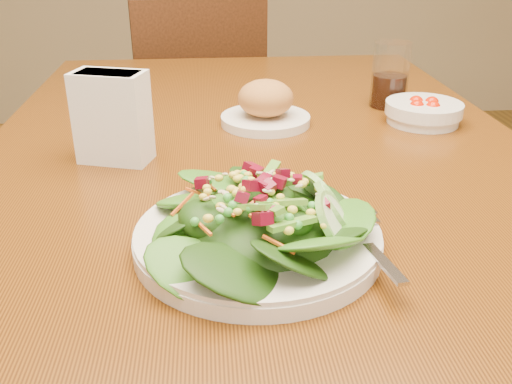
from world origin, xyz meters
TOP-DOWN VIEW (x-y plane):
  - dining_table at (0.00, 0.00)m, footprint 0.90×1.40m
  - chair_far at (-0.12, 0.95)m, footprint 0.49×0.49m
  - salad_plate at (-0.02, -0.29)m, footprint 0.28×0.28m
  - bread_plate at (0.02, 0.14)m, footprint 0.16×0.16m
  - tomato_bowl at (0.31, 0.12)m, footprint 0.14×0.14m
  - drinking_glass at (0.27, 0.22)m, footprint 0.07×0.07m
  - napkin_holder at (-0.22, -0.02)m, footprint 0.12×0.09m

SIDE VIEW (x-z plane):
  - chair_far at x=-0.12m, z-range 0.03..0.92m
  - dining_table at x=0.00m, z-range 0.27..1.02m
  - tomato_bowl at x=0.31m, z-range 0.75..0.79m
  - salad_plate at x=-0.02m, z-range 0.74..0.82m
  - bread_plate at x=0.02m, z-range 0.74..0.82m
  - drinking_glass at x=0.27m, z-range 0.74..0.87m
  - napkin_holder at x=-0.22m, z-range 0.75..0.89m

